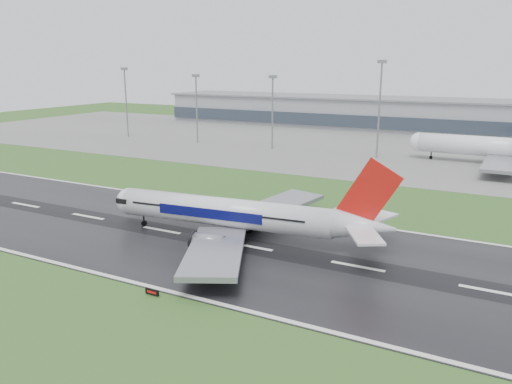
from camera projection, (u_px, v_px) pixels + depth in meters
The scene contains 11 objects.
ground at pixel (162, 231), 100.16m from camera, with size 520.00×520.00×0.00m, color #2B531E.
runway at pixel (162, 230), 100.15m from camera, with size 400.00×45.00×0.10m, color black.
apron at pixel (351, 145), 207.49m from camera, with size 400.00×130.00×0.08m, color slate.
terminal at pixel (387, 114), 257.17m from camera, with size 240.00×36.00×15.00m, color gray.
main_airliner at pixel (243, 197), 93.14m from camera, with size 55.67×53.02×16.43m, color silver, non-canonical shape.
parked_airliner at pixel (505, 137), 162.91m from camera, with size 63.17×58.81×18.51m, color white, non-canonical shape.
runway_sign at pixel (152, 292), 71.82m from camera, with size 2.30×0.26×1.04m, color black, non-canonical shape.
floodmast_0 at pixel (126, 104), 225.97m from camera, with size 0.64×0.64×29.69m, color gray.
floodmast_1 at pixel (197, 110), 209.21m from camera, with size 0.64×0.64×27.09m, color gray.
floodmast_2 at pixel (272, 114), 193.47m from camera, with size 0.64×0.64×27.02m, color gray.
floodmast_3 at pixel (379, 112), 174.32m from camera, with size 0.64×0.64×32.48m, color gray.
Camera 1 is at (60.77, -75.62, 32.14)m, focal length 35.28 mm.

